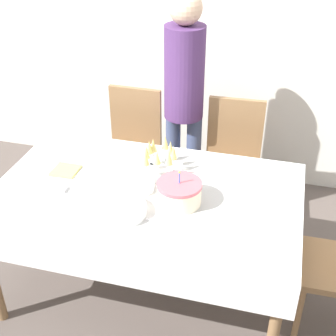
{
  "coord_description": "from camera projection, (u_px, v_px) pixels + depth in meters",
  "views": [
    {
      "loc": [
        0.68,
        -2.07,
        2.3
      ],
      "look_at": [
        0.11,
        0.09,
        0.9
      ],
      "focal_mm": 50.0,
      "sensor_mm": 36.0,
      "label": 1
    }
  ],
  "objects": [
    {
      "name": "ground_plane",
      "position": [
        149.0,
        288.0,
        3.07
      ],
      "size": [
        12.0,
        12.0,
        0.0
      ],
      "primitive_type": "plane",
      "color": "#564C47"
    },
    {
      "name": "dining_table",
      "position": [
        146.0,
        205.0,
        2.71
      ],
      "size": [
        1.74,
        1.06,
        0.78
      ],
      "color": "white",
      "rests_on": "ground_plane"
    },
    {
      "name": "plate_stack_dessert",
      "position": [
        137.0,
        185.0,
        2.67
      ],
      "size": [
        0.2,
        0.2,
        0.04
      ],
      "color": "white",
      "rests_on": "dining_table"
    },
    {
      "name": "birthday_cake",
      "position": [
        179.0,
        193.0,
        2.53
      ],
      "size": [
        0.25,
        0.25,
        0.2
      ],
      "color": "beige",
      "rests_on": "dining_table"
    },
    {
      "name": "napkin_pile",
      "position": [
        65.0,
        170.0,
        2.83
      ],
      "size": [
        0.15,
        0.15,
        0.01
      ],
      "color": "#E0D166",
      "rests_on": "dining_table"
    },
    {
      "name": "champagne_tray",
      "position": [
        159.0,
        157.0,
        2.78
      ],
      "size": [
        0.3,
        0.3,
        0.18
      ],
      "color": "silver",
      "rests_on": "dining_table"
    },
    {
      "name": "fork_pile",
      "position": [
        52.0,
        188.0,
        2.66
      ],
      "size": [
        0.17,
        0.07,
        0.02
      ],
      "color": "silver",
      "rests_on": "dining_table"
    },
    {
      "name": "cake_knife",
      "position": [
        172.0,
        229.0,
        2.37
      ],
      "size": [
        0.29,
        0.11,
        0.0
      ],
      "color": "silver",
      "rests_on": "dining_table"
    },
    {
      "name": "plate_stack_main",
      "position": [
        121.0,
        210.0,
        2.47
      ],
      "size": [
        0.27,
        0.27,
        0.05
      ],
      "color": "white",
      "rests_on": "dining_table"
    },
    {
      "name": "person_standing",
      "position": [
        185.0,
        89.0,
        3.27
      ],
      "size": [
        0.28,
        0.28,
        1.69
      ],
      "color": "#3F4C72",
      "rests_on": "ground_plane"
    },
    {
      "name": "wall_back",
      "position": [
        203.0,
        19.0,
        3.61
      ],
      "size": [
        8.0,
        0.05,
        2.7
      ],
      "color": "silver",
      "rests_on": "ground_plane"
    },
    {
      "name": "dining_chair_far_left",
      "position": [
        132.0,
        147.0,
        3.55
      ],
      "size": [
        0.43,
        0.43,
        0.98
      ],
      "color": "olive",
      "rests_on": "ground_plane"
    },
    {
      "name": "dining_chair_far_right",
      "position": [
        232.0,
        160.0,
        3.39
      ],
      "size": [
        0.44,
        0.44,
        0.98
      ],
      "color": "olive",
      "rests_on": "ground_plane"
    }
  ]
}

